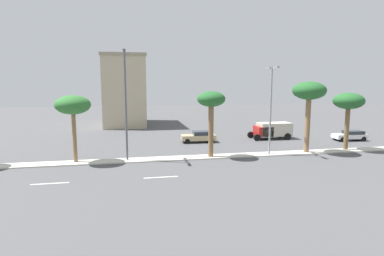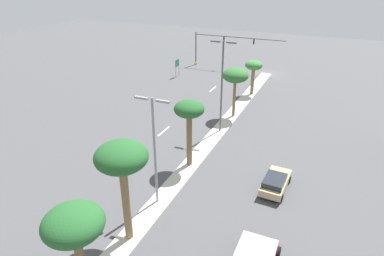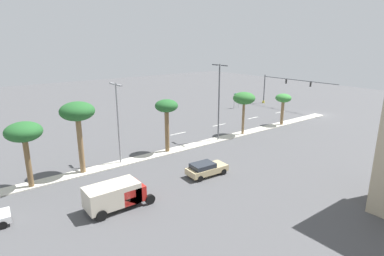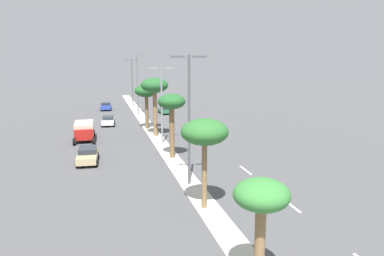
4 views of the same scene
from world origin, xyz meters
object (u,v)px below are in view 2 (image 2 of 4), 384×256
Objects in this scene: palm_tree_leading at (235,76)px; palm_tree_rear at (122,160)px; directional_road_sign at (177,65)px; palm_tree_center at (74,226)px; palm_tree_mid at (189,112)px; palm_tree_right at (254,67)px; sedan_tan_near at (275,182)px; traffic_signal_gantry at (218,45)px; street_lamp_near at (154,144)px; street_lamp_outboard at (222,81)px.

palm_tree_rear is (0.29, 24.27, 1.08)m from palm_tree_leading.
palm_tree_leading reaches higher than directional_road_sign.
palm_tree_rear is at bearing -85.50° from palm_tree_center.
directional_road_sign is 0.47× the size of palm_tree_mid.
sedan_tan_near is at bearing 109.35° from palm_tree_right.
palm_tree_center is (-10.35, 51.54, 1.23)m from traffic_signal_gantry.
palm_tree_leading is at bearing 89.72° from palm_tree_right.
street_lamp_outboard is at bearing -91.21° from street_lamp_near.
palm_tree_center reaches higher than palm_tree_leading.
palm_tree_mid is (0.37, 13.36, 0.20)m from palm_tree_leading.
directional_road_sign is 0.49× the size of palm_tree_leading.
directional_road_sign is 0.60× the size of palm_tree_right.
traffic_signal_gantry is 2.74× the size of palm_tree_leading.
street_lamp_near is at bearing 113.21° from directional_road_sign.
palm_tree_leading is 0.95× the size of palm_tree_mid.
palm_tree_center is 1.43× the size of sedan_tan_near.
palm_tree_right is 0.82× the size of palm_tree_leading.
palm_tree_right is 33.65m from palm_tree_rear.
palm_tree_leading is 4.96m from street_lamp_outboard.
street_lamp_outboard is (0.16, 14.20, 1.92)m from palm_tree_right.
street_lamp_near is at bearing -88.14° from palm_tree_rear.
palm_tree_rear is at bearing 102.11° from traffic_signal_gantry.
palm_tree_rear is 0.72× the size of street_lamp_outboard.
street_lamp_outboard is at bearing 128.79° from directional_road_sign.
palm_tree_center is at bearing 94.50° from palm_tree_rear.
palm_tree_mid is at bearing -4.70° from sedan_tan_near.
palm_tree_center is at bearing 101.36° from traffic_signal_gantry.
sedan_tan_near is at bearing 117.09° from traffic_signal_gantry.
palm_tree_mid is at bearing -89.58° from palm_tree_rear.
street_lamp_near is 11.47m from sedan_tan_near.
sedan_tan_near is at bearing 175.30° from palm_tree_mid.
palm_tree_rear reaches higher than sedan_tan_near.
palm_tree_leading is 1.42× the size of sedan_tan_near.
palm_tree_center is at bearing 93.28° from street_lamp_near.
palm_tree_rear is at bearing 89.43° from palm_tree_right.
directional_road_sign reaches higher than sedan_tan_near.
palm_tree_rear is (-0.08, 10.91, 0.88)m from palm_tree_mid.
palm_tree_center is at bearing 90.11° from palm_tree_right.
directional_road_sign is 0.41× the size of palm_tree_rear.
street_lamp_outboard reaches higher than palm_tree_mid.
palm_tree_rear reaches higher than palm_tree_leading.
street_lamp_near is (0.55, -9.66, 0.09)m from palm_tree_center.
palm_tree_right is at bearing -91.05° from palm_tree_mid.
palm_tree_right is 0.81× the size of palm_tree_center.
street_lamp_near is at bearing 88.75° from palm_tree_leading.
palm_tree_rear is at bearing 50.05° from sedan_tan_near.
palm_tree_right is at bearing 165.67° from directional_road_sign.
street_lamp_near is at bearing -86.72° from palm_tree_center.
street_lamp_outboard is at bearing 88.63° from palm_tree_leading.
directional_road_sign is 35.43m from sedan_tan_near.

